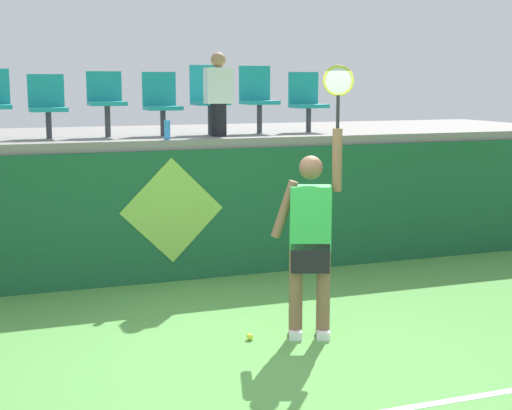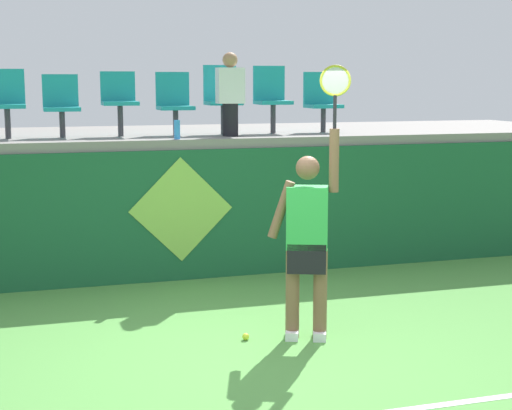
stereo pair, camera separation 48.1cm
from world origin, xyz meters
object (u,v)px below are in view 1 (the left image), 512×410
(stadium_chair_6, at_px, (306,100))
(spectator_0, at_px, (218,93))
(water_bottle, at_px, (167,130))
(stadium_chair_2, at_px, (106,99))
(stadium_chair_5, at_px, (257,96))
(tennis_ball, at_px, (250,337))
(stadium_chair_4, at_px, (208,96))
(tennis_player, at_px, (311,237))
(stadium_chair_1, at_px, (47,103))
(stadium_chair_3, at_px, (161,101))

(stadium_chair_6, relative_size, spectator_0, 0.78)
(spectator_0, bearing_deg, water_bottle, -156.01)
(stadium_chair_2, relative_size, stadium_chair_5, 0.91)
(tennis_ball, distance_m, stadium_chair_4, 4.00)
(water_bottle, bearing_deg, stadium_chair_4, 45.65)
(tennis_ball, relative_size, water_bottle, 0.29)
(tennis_ball, relative_size, stadium_chair_5, 0.07)
(stadium_chair_4, height_order, spectator_0, spectator_0)
(stadium_chair_5, bearing_deg, water_bottle, -151.87)
(tennis_player, bearing_deg, stadium_chair_6, 66.73)
(stadium_chair_2, xyz_separation_m, spectator_0, (1.35, -0.43, 0.07))
(tennis_ball, distance_m, stadium_chair_5, 4.16)
(stadium_chair_1, bearing_deg, tennis_player, -59.39)
(tennis_ball, distance_m, stadium_chair_6, 4.42)
(stadium_chair_3, bearing_deg, tennis_ball, -89.75)
(tennis_player, bearing_deg, stadium_chair_3, 99.74)
(tennis_player, height_order, stadium_chair_1, tennis_player)
(stadium_chair_3, height_order, spectator_0, spectator_0)
(stadium_chair_3, xyz_separation_m, spectator_0, (0.64, -0.43, 0.11))
(stadium_chair_3, relative_size, stadium_chair_5, 0.90)
(tennis_player, bearing_deg, stadium_chair_5, 77.72)
(stadium_chair_2, relative_size, stadium_chair_6, 1.00)
(stadium_chair_3, xyz_separation_m, stadium_chair_4, (0.64, 0.00, 0.06))
(tennis_player, bearing_deg, water_bottle, 104.93)
(tennis_ball, xyz_separation_m, spectator_0, (0.62, 2.86, 2.23))
(stadium_chair_4, height_order, stadium_chair_5, stadium_chair_4)
(stadium_chair_5, height_order, stadium_chair_6, stadium_chair_5)
(tennis_ball, distance_m, stadium_chair_1, 4.16)
(tennis_player, xyz_separation_m, stadium_chair_4, (0.05, 3.40, 1.24))
(tennis_player, bearing_deg, stadium_chair_1, 120.61)
(stadium_chair_1, relative_size, stadium_chair_4, 0.86)
(stadium_chair_3, distance_m, spectator_0, 0.78)
(stadium_chair_3, distance_m, stadium_chair_6, 2.05)
(tennis_ball, xyz_separation_m, water_bottle, (-0.13, 2.53, 1.79))
(stadium_chair_1, bearing_deg, tennis_ball, -66.35)
(tennis_ball, distance_m, spectator_0, 3.68)
(tennis_ball, height_order, stadium_chair_6, stadium_chair_6)
(stadium_chair_2, xyz_separation_m, stadium_chair_5, (2.03, 0.01, 0.03))
(stadium_chair_5, bearing_deg, stadium_chair_1, -179.89)
(stadium_chair_5, bearing_deg, stadium_chair_2, -179.73)
(stadium_chair_6, bearing_deg, stadium_chair_1, -179.94)
(water_bottle, relative_size, stadium_chair_5, 0.26)
(stadium_chair_5, relative_size, stadium_chair_6, 1.10)
(tennis_ball, height_order, stadium_chair_3, stadium_chair_3)
(stadium_chair_3, xyz_separation_m, stadium_chair_6, (2.05, 0.00, 0.00))
(stadium_chair_2, bearing_deg, stadium_chair_3, 0.65)
(stadium_chair_1, distance_m, stadium_chair_3, 1.43)
(stadium_chair_6, bearing_deg, tennis_player, -113.27)
(water_bottle, xyz_separation_m, stadium_chair_5, (1.44, 0.77, 0.38))
(tennis_ball, bearing_deg, water_bottle, 93.01)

